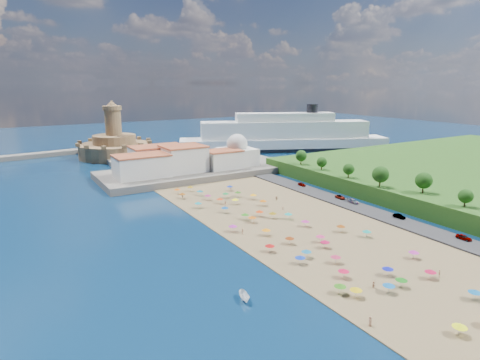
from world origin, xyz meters
TOP-DOWN VIEW (x-y plane):
  - ground at (0.00, 0.00)m, footprint 700.00×700.00m
  - terrace at (10.00, 73.00)m, footprint 90.00×36.00m
  - jetty at (-12.00, 108.00)m, footprint 18.00×70.00m
  - waterfront_buildings at (-3.05, 73.64)m, footprint 57.00×29.00m
  - domed_building at (30.00, 71.00)m, footprint 16.00×16.00m
  - fortress at (-12.00, 138.00)m, footprint 40.00×40.00m
  - cruise_ship at (86.98, 108.23)m, footprint 129.22×71.62m
  - beach_parasols at (-1.50, -7.11)m, footprint 32.11×112.33m
  - beachgoers at (-0.66, -0.25)m, footprint 32.72×93.50m
  - moored_boats at (-30.61, -47.60)m, footprint 3.40×36.10m
  - parked_cars at (36.00, -3.43)m, footprint 2.48×71.86m
  - hillside_trees at (47.93, -11.09)m, footprint 11.36×107.04m

SIDE VIEW (x-z plane):
  - ground at x=0.00m, z-range 0.00..0.00m
  - moored_boats at x=-30.61m, z-range -0.03..1.59m
  - beachgoers at x=-0.66m, z-range 0.16..2.05m
  - jetty at x=-12.00m, z-range 0.00..2.40m
  - parked_cars at x=36.00m, z-range 0.67..2.03m
  - terrace at x=10.00m, z-range 0.00..3.00m
  - beach_parasols at x=-1.50m, z-range 1.05..3.25m
  - fortress at x=-12.00m, z-range -9.52..22.88m
  - waterfront_buildings at x=-3.05m, z-range 2.38..13.38m
  - cruise_ship at x=86.98m, z-range -5.90..23.04m
  - domed_building at x=30.00m, z-range 1.47..16.47m
  - hillside_trees at x=47.93m, z-range 6.25..13.89m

